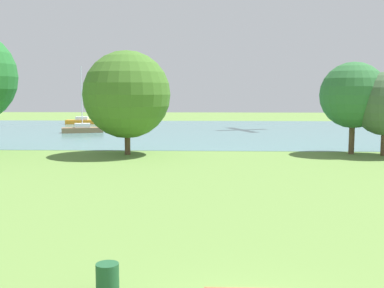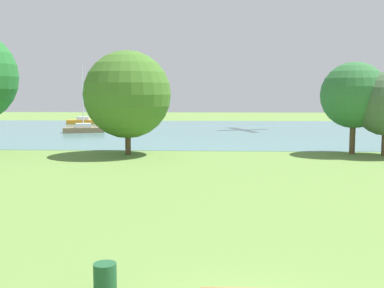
# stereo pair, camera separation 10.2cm
# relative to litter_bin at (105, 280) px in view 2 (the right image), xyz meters

# --- Properties ---
(ground_plane) EXTENTS (160.00, 160.00, 0.00)m
(ground_plane) POSITION_rel_litter_bin_xyz_m (3.25, 20.15, -0.40)
(ground_plane) COLOR olive
(litter_bin) EXTENTS (0.56, 0.56, 0.80)m
(litter_bin) POSITION_rel_litter_bin_xyz_m (0.00, 0.00, 0.00)
(litter_bin) COLOR #1E512D
(litter_bin) RESTS_ON ground
(water_surface) EXTENTS (140.00, 40.00, 0.02)m
(water_surface) POSITION_rel_litter_bin_xyz_m (3.25, 48.15, -0.39)
(water_surface) COLOR slate
(water_surface) RESTS_ON ground
(sailboat_brown) EXTENTS (5.03, 2.80, 7.80)m
(sailboat_brown) POSITION_rel_litter_bin_xyz_m (-12.75, 45.13, 0.07)
(sailboat_brown) COLOR brown
(sailboat_brown) RESTS_ON water_surface
(sailboat_orange) EXTENTS (4.93, 1.98, 5.62)m
(sailboat_orange) POSITION_rel_litter_bin_xyz_m (-16.85, 60.11, 0.05)
(sailboat_orange) COLOR orange
(sailboat_orange) RESTS_ON water_surface
(tree_east_far) EXTENTS (6.76, 6.76, 8.04)m
(tree_east_far) POSITION_rel_litter_bin_xyz_m (-3.99, 25.80, 4.26)
(tree_east_far) COLOR brown
(tree_east_far) RESTS_ON ground
(tree_west_far) EXTENTS (5.16, 5.16, 7.20)m
(tree_west_far) POSITION_rel_litter_bin_xyz_m (13.59, 26.89, 4.21)
(tree_west_far) COLOR brown
(tree_west_far) RESTS_ON ground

